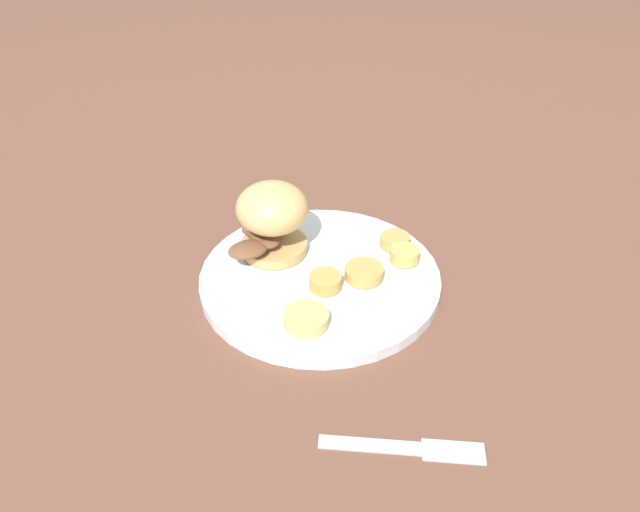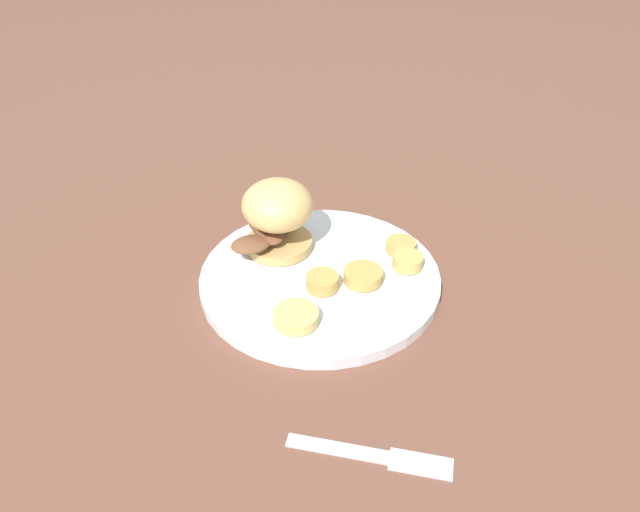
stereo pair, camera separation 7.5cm
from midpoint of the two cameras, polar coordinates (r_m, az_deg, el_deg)
ground_plane at (r=0.78m, az=2.77°, el=-2.58°), size 4.00×4.00×0.00m
dinner_plate at (r=0.77m, az=2.79°, el=-2.05°), size 0.30×0.30×0.02m
sandwich at (r=0.78m, az=-1.31°, el=3.73°), size 0.11×0.10×0.09m
potato_round_0 at (r=0.76m, az=6.86°, el=-1.77°), size 0.05×0.05×0.01m
potato_round_1 at (r=0.78m, az=10.76°, el=-0.56°), size 0.04×0.04×0.02m
potato_round_2 at (r=0.69m, az=1.06°, el=-5.75°), size 0.05×0.05×0.01m
potato_round_3 at (r=0.81m, az=10.06°, el=0.81°), size 0.04×0.04×0.01m
potato_round_4 at (r=0.74m, az=3.13°, el=-2.48°), size 0.04×0.04×0.02m
fork at (r=0.60m, az=8.51°, el=-17.70°), size 0.03×0.15×0.00m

